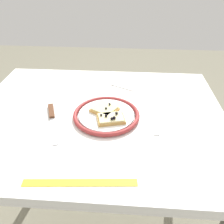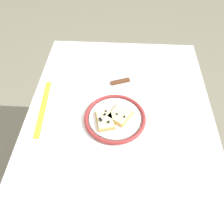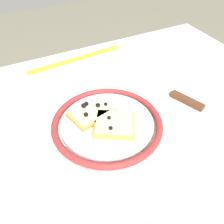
# 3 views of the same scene
# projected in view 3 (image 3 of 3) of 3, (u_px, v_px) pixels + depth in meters

# --- Properties ---
(dining_table) EXTENTS (0.98, 0.77, 0.78)m
(dining_table) POSITION_uv_depth(u_px,v_px,m) (124.00, 154.00, 0.64)
(dining_table) COLOR white
(dining_table) RESTS_ON ground_plane
(plate) EXTENTS (0.25, 0.25, 0.02)m
(plate) POSITION_uv_depth(u_px,v_px,m) (107.00, 124.00, 0.57)
(plate) COLOR white
(plate) RESTS_ON dining_table
(pizza_slice_near) EXTENTS (0.12, 0.11, 0.02)m
(pizza_slice_near) POSITION_uv_depth(u_px,v_px,m) (115.00, 124.00, 0.55)
(pizza_slice_near) COLOR tan
(pizza_slice_near) RESTS_ON plate
(pizza_slice_far) EXTENTS (0.11, 0.09, 0.03)m
(pizza_slice_far) POSITION_uv_depth(u_px,v_px,m) (91.00, 112.00, 0.58)
(pizza_slice_far) COLOR tan
(pizza_slice_far) RESTS_ON plate
(knife) EXTENTS (0.10, 0.23, 0.01)m
(knife) POSITION_uv_depth(u_px,v_px,m) (176.00, 95.00, 0.65)
(knife) COLOR silver
(knife) RESTS_ON dining_table
(fork) EXTENTS (0.06, 0.20, 0.00)m
(fork) POSITION_uv_depth(u_px,v_px,m) (17.00, 158.00, 0.51)
(fork) COLOR silver
(fork) RESTS_ON dining_table
(measuring_tape) EXTENTS (0.31, 0.05, 0.00)m
(measuring_tape) POSITION_uv_depth(u_px,v_px,m) (76.00, 59.00, 0.80)
(measuring_tape) COLOR yellow
(measuring_tape) RESTS_ON dining_table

